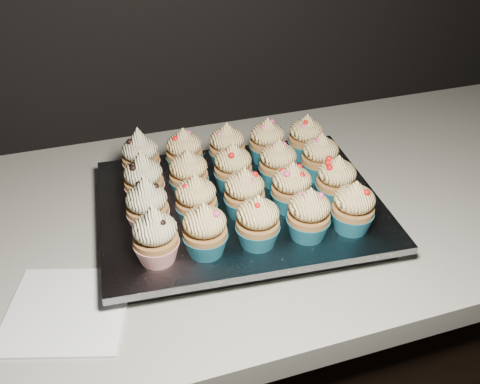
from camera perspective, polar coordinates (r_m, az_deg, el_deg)
The scene contains 25 objects.
cabinet at distance 1.23m, azimuth -2.45°, elevation -19.78°, with size 2.40×0.60×0.86m, color black.
worktop at distance 0.91m, azimuth -3.13°, elevation -2.90°, with size 2.44×0.64×0.04m, color beige.
napkin at distance 0.76m, azimuth -17.95°, elevation -11.88°, with size 0.16×0.16×0.00m, color white.
baking_tray at distance 0.87m, azimuth 0.00°, elevation -2.12°, with size 0.41×0.31×0.02m, color black.
foil_lining at distance 0.86m, azimuth 0.00°, elevation -1.21°, with size 0.44×0.35×0.01m, color silver.
cupcake_0 at distance 0.73m, azimuth -9.00°, elevation -4.69°, with size 0.06×0.06×0.10m.
cupcake_1 at distance 0.74m, azimuth -3.75°, elevation -4.12°, with size 0.06×0.06×0.08m.
cupcake_2 at distance 0.75m, azimuth 1.91°, elevation -3.23°, with size 0.06×0.06×0.08m.
cupcake_3 at distance 0.77m, azimuth 7.35°, elevation -2.42°, with size 0.06×0.06×0.08m.
cupcake_4 at distance 0.79m, azimuth 11.99°, elevation -1.65°, with size 0.06×0.06×0.08m.
cupcake_5 at distance 0.79m, azimuth -9.86°, elevation -1.49°, with size 0.06×0.06×0.10m.
cupcake_6 at distance 0.79m, azimuth -4.68°, elevation -0.92°, with size 0.06×0.06×0.08m.
cupcake_7 at distance 0.81m, azimuth 0.49°, elevation -0.17°, with size 0.06×0.06×0.08m.
cupcake_8 at distance 0.82m, azimuth 5.51°, elevation 0.44°, with size 0.06×0.06×0.08m.
cupcake_9 at distance 0.85m, azimuth 10.21°, elevation 1.17°, with size 0.06×0.06×0.08m.
cupcake_10 at distance 0.85m, azimuth -10.22°, elevation 1.29°, with size 0.06×0.06×0.10m.
cupcake_11 at distance 0.86m, azimuth -5.48°, elevation 1.86°, with size 0.06×0.06×0.08m.
cupcake_12 at distance 0.87m, azimuth -0.74°, elevation 2.59°, with size 0.06×0.06×0.08m.
cupcake_13 at distance 0.88m, azimuth 4.07°, elevation 3.03°, with size 0.06×0.06×0.08m.
cupcake_14 at distance 0.91m, azimuth 8.52°, elevation 3.66°, with size 0.06×0.06×0.08m.
cupcake_15 at distance 0.91m, azimuth -10.56°, elevation 3.77°, with size 0.06×0.06×0.10m.
cupcake_16 at distance 0.92m, azimuth -5.96°, elevation 4.24°, with size 0.06×0.06×0.08m.
cupcake_17 at distance 0.93m, azimuth -1.38°, elevation 4.83°, with size 0.06×0.06×0.08m.
cupcake_18 at distance 0.95m, azimuth 2.91°, elevation 5.37°, with size 0.06×0.06×0.08m.
cupcake_19 at distance 0.96m, azimuth 7.04°, elevation 5.74°, with size 0.06×0.06×0.08m.
Camera 1 is at (-0.18, 1.00, 1.43)m, focal length 40.00 mm.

